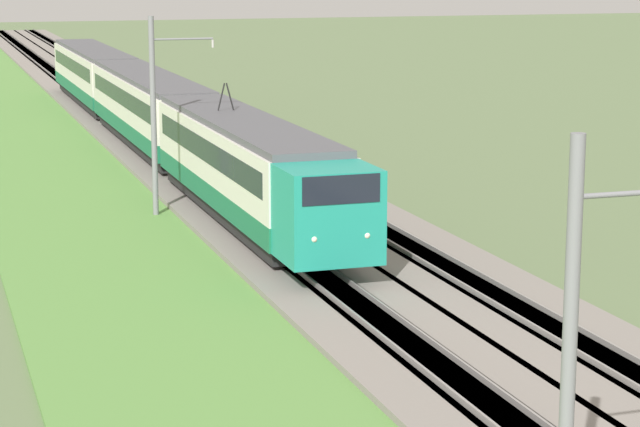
{
  "coord_description": "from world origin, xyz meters",
  "views": [
    {
      "loc": [
        -11.03,
        11.59,
        9.91
      ],
      "look_at": [
        24.63,
        0.0,
        2.28
      ],
      "focal_mm": 70.0,
      "sensor_mm": 36.0,
      "label": 1
    }
  ],
  "objects": [
    {
      "name": "ballast_main",
      "position": [
        50.0,
        0.0,
        0.15
      ],
      "size": [
        240.0,
        4.4,
        0.3
      ],
      "color": "gray",
      "rests_on": "ground"
    },
    {
      "name": "ballast_adjacent",
      "position": [
        50.0,
        -4.17,
        0.15
      ],
      "size": [
        240.0,
        4.4,
        0.3
      ],
      "color": "gray",
      "rests_on": "ground"
    },
    {
      "name": "track_main",
      "position": [
        50.0,
        0.0,
        0.16
      ],
      "size": [
        240.0,
        1.57,
        0.45
      ],
      "color": "#4C4238",
      "rests_on": "ground"
    },
    {
      "name": "track_adjacent",
      "position": [
        50.0,
        -4.17,
        0.16
      ],
      "size": [
        240.0,
        1.57,
        0.45
      ],
      "color": "#4C4238",
      "rests_on": "ground"
    },
    {
      "name": "grass_verge",
      "position": [
        50.0,
        5.25,
        0.06
      ],
      "size": [
        240.0,
        8.26,
        0.12
      ],
      "color": "#5B8E42",
      "rests_on": "ground"
    },
    {
      "name": "passenger_train",
      "position": [
        53.88,
        0.0,
        2.44
      ],
      "size": [
        61.94,
        3.01,
        5.19
      ],
      "rotation": [
        0.0,
        0.0,
        3.14
      ],
      "color": "teal",
      "rests_on": "ground"
    },
    {
      "name": "catenary_mast_near",
      "position": [
        4.13,
        2.84,
        3.92
      ],
      "size": [
        0.22,
        2.56,
        7.57
      ],
      "color": "slate",
      "rests_on": "ground"
    },
    {
      "name": "catenary_mast_mid",
      "position": [
        36.55,
        2.84,
        4.06
      ],
      "size": [
        0.22,
        2.56,
        7.84
      ],
      "color": "slate",
      "rests_on": "ground"
    }
  ]
}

